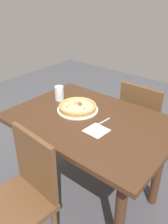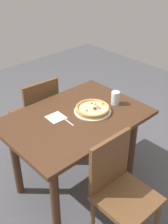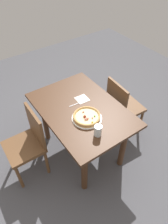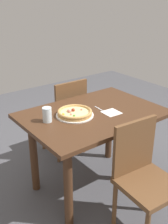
# 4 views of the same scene
# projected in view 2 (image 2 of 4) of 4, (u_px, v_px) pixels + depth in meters

# --- Properties ---
(ground_plane) EXTENTS (6.00, 6.00, 0.00)m
(ground_plane) POSITION_uv_depth(u_px,v_px,m) (76.00, 182.00, 2.76)
(ground_plane) COLOR #4C4C51
(dining_table) EXTENTS (1.19, 0.84, 0.77)m
(dining_table) POSITION_uv_depth(u_px,v_px,m) (75.00, 129.00, 2.42)
(dining_table) COLOR #472B19
(dining_table) RESTS_ON ground
(chair_near) EXTENTS (0.41, 0.41, 0.89)m
(chair_near) POSITION_uv_depth(u_px,v_px,m) (120.00, 190.00, 2.03)
(chair_near) COLOR brown
(chair_near) RESTS_ON ground
(chair_far) EXTENTS (0.43, 0.43, 0.89)m
(chair_far) POSITION_uv_depth(u_px,v_px,m) (37.00, 114.00, 2.91)
(chair_far) COLOR brown
(chair_far) RESTS_ON ground
(plate) EXTENTS (0.32, 0.32, 0.01)m
(plate) POSITION_uv_depth(u_px,v_px,m) (93.00, 111.00, 2.42)
(plate) COLOR white
(plate) RESTS_ON dining_table
(pizza) EXTENTS (0.29, 0.29, 0.05)m
(pizza) POSITION_uv_depth(u_px,v_px,m) (93.00, 108.00, 2.40)
(pizza) COLOR tan
(pizza) RESTS_ON plate
(fork) EXTENTS (0.03, 0.17, 0.00)m
(fork) POSITION_uv_depth(u_px,v_px,m) (66.00, 120.00, 2.30)
(fork) COLOR silver
(fork) RESTS_ON dining_table
(drinking_glass) EXTENTS (0.07, 0.07, 0.12)m
(drinking_glass) POSITION_uv_depth(u_px,v_px,m) (115.00, 98.00, 2.50)
(drinking_glass) COLOR silver
(drinking_glass) RESTS_ON dining_table
(napkin) EXTENTS (0.15, 0.15, 0.00)m
(napkin) POSITION_uv_depth(u_px,v_px,m) (56.00, 117.00, 2.34)
(napkin) COLOR white
(napkin) RESTS_ON dining_table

